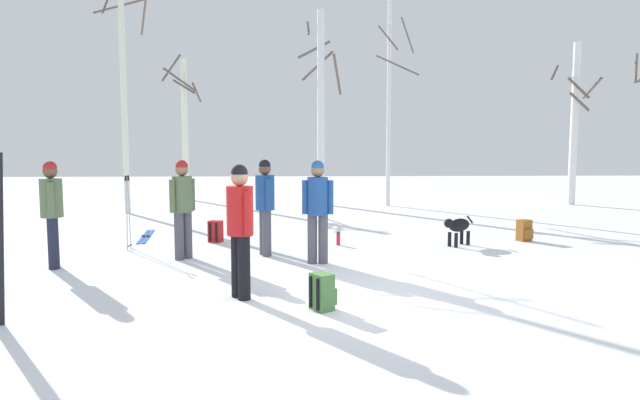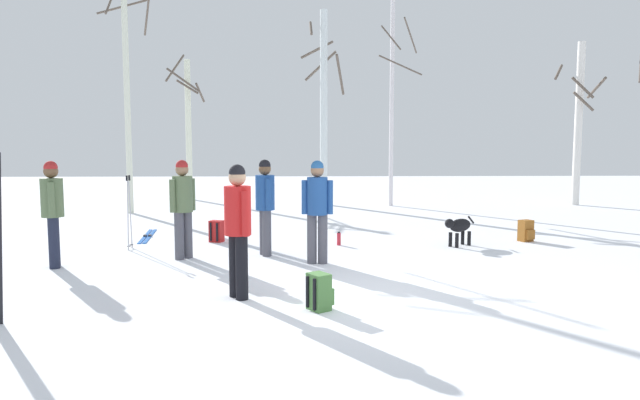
{
  "view_description": "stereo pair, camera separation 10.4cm",
  "coord_description": "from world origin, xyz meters",
  "px_view_note": "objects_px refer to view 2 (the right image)",
  "views": [
    {
      "loc": [
        -1.09,
        -6.92,
        1.92
      ],
      "look_at": [
        -0.66,
        2.71,
        1.0
      ],
      "focal_mm": 30.7,
      "sensor_mm": 36.0,
      "label": 1
    },
    {
      "loc": [
        -0.99,
        -6.93,
        1.92
      ],
      "look_at": [
        -0.66,
        2.71,
        1.0
      ],
      "focal_mm": 30.7,
      "sensor_mm": 36.0,
      "label": 2
    }
  ],
  "objects_px": {
    "backpack_0": "(319,292)",
    "birch_tree_4": "(578,121)",
    "person_0": "(265,201)",
    "birch_tree_3": "(393,85)",
    "person_4": "(52,207)",
    "backpack_1": "(526,231)",
    "person_3": "(183,203)",
    "birch_tree_0": "(127,87)",
    "dog": "(459,227)",
    "ski_poles_0": "(129,210)",
    "birch_tree_1": "(188,125)",
    "backpack_2": "(217,231)",
    "water_bottle_0": "(339,239)",
    "birch_tree_2": "(324,104)",
    "person_1": "(238,222)",
    "person_2": "(317,205)",
    "ski_pair_lying_0": "(148,236)"
  },
  "relations": [
    {
      "from": "backpack_0",
      "to": "birch_tree_4",
      "type": "bearing_deg",
      "value": 52.35
    },
    {
      "from": "person_0",
      "to": "birch_tree_3",
      "type": "bearing_deg",
      "value": 66.36
    },
    {
      "from": "person_4",
      "to": "backpack_1",
      "type": "xyz_separation_m",
      "value": [
        8.61,
        2.17,
        -0.77
      ]
    },
    {
      "from": "person_3",
      "to": "person_0",
      "type": "bearing_deg",
      "value": 10.45
    },
    {
      "from": "person_3",
      "to": "birch_tree_0",
      "type": "bearing_deg",
      "value": 113.75
    },
    {
      "from": "backpack_1",
      "to": "person_0",
      "type": "bearing_deg",
      "value": -166.26
    },
    {
      "from": "dog",
      "to": "backpack_0",
      "type": "distance_m",
      "value": 5.02
    },
    {
      "from": "ski_poles_0",
      "to": "birch_tree_3",
      "type": "bearing_deg",
      "value": 50.65
    },
    {
      "from": "person_0",
      "to": "person_4",
      "type": "height_order",
      "value": "same"
    },
    {
      "from": "person_0",
      "to": "birch_tree_1",
      "type": "height_order",
      "value": "birch_tree_1"
    },
    {
      "from": "backpack_2",
      "to": "water_bottle_0",
      "type": "distance_m",
      "value": 2.53
    },
    {
      "from": "birch_tree_1",
      "to": "ski_poles_0",
      "type": "bearing_deg",
      "value": -84.84
    },
    {
      "from": "water_bottle_0",
      "to": "birch_tree_2",
      "type": "height_order",
      "value": "birch_tree_2"
    },
    {
      "from": "person_1",
      "to": "backpack_2",
      "type": "distance_m",
      "value": 4.42
    },
    {
      "from": "backpack_0",
      "to": "backpack_2",
      "type": "bearing_deg",
      "value": 112.08
    },
    {
      "from": "person_1",
      "to": "birch_tree_1",
      "type": "distance_m",
      "value": 14.16
    },
    {
      "from": "person_0",
      "to": "person_3",
      "type": "relative_size",
      "value": 1.0
    },
    {
      "from": "person_0",
      "to": "birch_tree_3",
      "type": "height_order",
      "value": "birch_tree_3"
    },
    {
      "from": "person_3",
      "to": "backpack_1",
      "type": "relative_size",
      "value": 3.9
    },
    {
      "from": "backpack_2",
      "to": "birch_tree_1",
      "type": "distance_m",
      "value": 10.03
    },
    {
      "from": "birch_tree_0",
      "to": "backpack_1",
      "type": "bearing_deg",
      "value": -28.53
    },
    {
      "from": "ski_poles_0",
      "to": "birch_tree_1",
      "type": "xyz_separation_m",
      "value": [
        -0.92,
        10.15,
        2.01
      ]
    },
    {
      "from": "water_bottle_0",
      "to": "dog",
      "type": "bearing_deg",
      "value": -4.86
    },
    {
      "from": "person_1",
      "to": "ski_poles_0",
      "type": "height_order",
      "value": "person_1"
    },
    {
      "from": "person_4",
      "to": "birch_tree_2",
      "type": "relative_size",
      "value": 0.27
    },
    {
      "from": "person_3",
      "to": "birch_tree_1",
      "type": "xyz_separation_m",
      "value": [
        -2.13,
        11.09,
        1.78
      ]
    },
    {
      "from": "birch_tree_1",
      "to": "water_bottle_0",
      "type": "bearing_deg",
      "value": -63.51
    },
    {
      "from": "dog",
      "to": "birch_tree_1",
      "type": "distance_m",
      "value": 12.63
    },
    {
      "from": "water_bottle_0",
      "to": "birch_tree_3",
      "type": "bearing_deg",
      "value": 72.95
    },
    {
      "from": "person_4",
      "to": "birch_tree_4",
      "type": "height_order",
      "value": "birch_tree_4"
    },
    {
      "from": "person_1",
      "to": "birch_tree_4",
      "type": "bearing_deg",
      "value": 47.99
    },
    {
      "from": "person_4",
      "to": "birch_tree_4",
      "type": "xyz_separation_m",
      "value": [
        13.22,
        9.25,
        1.84
      ]
    },
    {
      "from": "dog",
      "to": "birch_tree_3",
      "type": "bearing_deg",
      "value": 90.64
    },
    {
      "from": "backpack_1",
      "to": "person_2",
      "type": "bearing_deg",
      "value": -155.2
    },
    {
      "from": "person_0",
      "to": "person_2",
      "type": "xyz_separation_m",
      "value": [
        0.91,
        -0.73,
        0.0
      ]
    },
    {
      "from": "person_4",
      "to": "backpack_1",
      "type": "relative_size",
      "value": 3.9
    },
    {
      "from": "ski_pair_lying_0",
      "to": "birch_tree_2",
      "type": "bearing_deg",
      "value": 58.25
    },
    {
      "from": "person_0",
      "to": "water_bottle_0",
      "type": "relative_size",
      "value": 6.42
    },
    {
      "from": "dog",
      "to": "birch_tree_2",
      "type": "bearing_deg",
      "value": 106.04
    },
    {
      "from": "person_0",
      "to": "person_1",
      "type": "xyz_separation_m",
      "value": [
        -0.16,
        -2.8,
        0.0
      ]
    },
    {
      "from": "backpack_1",
      "to": "water_bottle_0",
      "type": "height_order",
      "value": "backpack_1"
    },
    {
      "from": "person_1",
      "to": "person_3",
      "type": "height_order",
      "value": "same"
    },
    {
      "from": "person_4",
      "to": "birch_tree_3",
      "type": "bearing_deg",
      "value": 52.83
    },
    {
      "from": "backpack_0",
      "to": "backpack_2",
      "type": "relative_size",
      "value": 1.0
    },
    {
      "from": "birch_tree_4",
      "to": "person_4",
      "type": "bearing_deg",
      "value": -145.04
    },
    {
      "from": "backpack_0",
      "to": "backpack_1",
      "type": "bearing_deg",
      "value": 46.39
    },
    {
      "from": "birch_tree_2",
      "to": "birch_tree_3",
      "type": "xyz_separation_m",
      "value": [
        2.23,
        -0.51,
        0.58
      ]
    },
    {
      "from": "dog",
      "to": "birch_tree_3",
      "type": "height_order",
      "value": "birch_tree_3"
    },
    {
      "from": "person_4",
      "to": "ski_poles_0",
      "type": "distance_m",
      "value": 1.74
    },
    {
      "from": "water_bottle_0",
      "to": "birch_tree_1",
      "type": "distance_m",
      "value": 11.33
    }
  ]
}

